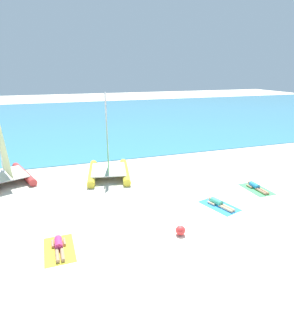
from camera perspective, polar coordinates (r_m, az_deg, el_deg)
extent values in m
plane|color=beige|center=(21.21, -4.75, 1.64)|extent=(120.00, 120.00, 0.00)
cube|color=teal|center=(40.44, -11.80, 9.91)|extent=(120.00, 40.00, 0.05)
cylinder|color=#CC3838|center=(19.36, -23.59, -1.06)|extent=(1.70, 3.81, 0.44)
cube|color=silver|center=(18.92, -26.48, -1.15)|extent=(2.74, 3.02, 0.06)
pyramid|color=#EAEA99|center=(18.00, -27.25, 4.93)|extent=(0.72, 1.94, 3.88)
cylinder|color=yellow|center=(18.17, -10.98, -1.01)|extent=(1.19, 3.96, 0.45)
cylinder|color=yellow|center=(18.15, -4.45, -0.71)|extent=(1.19, 3.96, 0.45)
cube|color=silver|center=(17.87, -7.75, -0.31)|extent=(2.51, 2.87, 0.06)
cylinder|color=silver|center=(17.78, -8.10, 7.37)|extent=(0.09, 0.09, 4.70)
pyramid|color=#4CA54C|center=(16.90, -8.07, 6.25)|extent=(0.45, 2.04, 3.95)
cube|color=yellow|center=(11.60, -17.28, -15.42)|extent=(1.14, 1.92, 0.01)
cylinder|color=#D83372|center=(11.68, -17.42, -14.24)|extent=(0.31, 0.63, 0.30)
sphere|color=tan|center=(12.03, -17.54, -13.20)|extent=(0.22, 0.22, 0.22)
cylinder|color=tan|center=(11.19, -17.65, -16.43)|extent=(0.16, 0.78, 0.14)
cylinder|color=tan|center=(11.19, -16.70, -16.32)|extent=(0.16, 0.78, 0.14)
cylinder|color=tan|center=(11.87, -18.51, -14.32)|extent=(0.11, 0.45, 0.10)
cylinder|color=tan|center=(11.86, -16.34, -14.08)|extent=(0.11, 0.45, 0.10)
cube|color=#338CD8|center=(14.63, 14.40, -7.42)|extent=(1.60, 2.14, 0.01)
cylinder|color=#3FB28C|center=(14.68, 13.86, -6.60)|extent=(0.47, 0.68, 0.30)
sphere|color=#D8AD84|center=(14.92, 12.69, -6.07)|extent=(0.22, 0.22, 0.22)
cylinder|color=#D8AD84|center=(14.29, 15.56, -7.88)|extent=(0.36, 0.79, 0.14)
cylinder|color=#D8AD84|center=(14.42, 16.02, -7.67)|extent=(0.36, 0.79, 0.14)
cylinder|color=#D8AD84|center=(14.66, 12.81, -6.95)|extent=(0.23, 0.46, 0.10)
cylinder|color=#D8AD84|center=(14.96, 13.95, -6.48)|extent=(0.23, 0.46, 0.10)
cube|color=#4CB266|center=(17.20, 21.21, -4.00)|extent=(1.14, 1.92, 0.01)
cylinder|color=#268CCC|center=(17.28, 20.85, -3.29)|extent=(0.31, 0.63, 0.30)
sphere|color=tan|center=(17.57, 20.00, -2.82)|extent=(0.22, 0.22, 0.22)
cylinder|color=tan|center=(16.81, 21.98, -4.37)|extent=(0.16, 0.78, 0.14)
cylinder|color=tan|center=(16.93, 22.44, -4.27)|extent=(0.16, 0.78, 0.14)
cylinder|color=tan|center=(17.29, 19.93, -3.49)|extent=(0.11, 0.45, 0.10)
cylinder|color=tan|center=(17.56, 21.04, -3.27)|extent=(0.11, 0.45, 0.10)
sphere|color=red|center=(11.93, 6.77, -12.39)|extent=(0.41, 0.41, 0.41)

